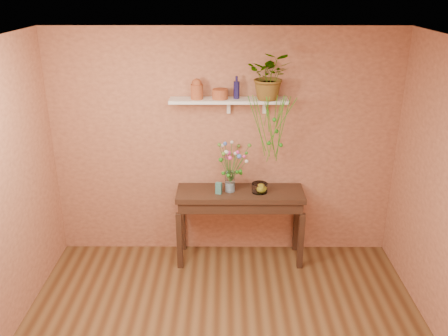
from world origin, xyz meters
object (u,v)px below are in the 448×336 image
terracotta_jug (197,89)px  glass_bowl (260,188)px  sideboard (240,201)px  glass_vase (230,183)px  bouquet (232,158)px  blue_bottle (237,89)px  spider_plant (270,76)px

terracotta_jug → glass_bowl: bearing=-11.3°
sideboard → glass_bowl: glass_bowl is taller
terracotta_jug → glass_vase: terracotta_jug is taller
bouquet → glass_bowl: size_ratio=2.74×
blue_bottle → bouquet: blue_bottle is taller
spider_plant → glass_bowl: (-0.09, -0.12, -1.26)m
blue_bottle → glass_vase: 1.06m
sideboard → bouquet: bouquet is taller
glass_vase → glass_bowl: size_ratio=1.32×
spider_plant → glass_vase: 1.28m
glass_vase → blue_bottle: bearing=64.3°
terracotta_jug → glass_vase: 1.12m
terracotta_jug → spider_plant: (0.79, -0.02, 0.15)m
blue_bottle → glass_bowl: bearing=-31.9°
spider_plant → bouquet: (-0.41, -0.11, -0.90)m
spider_plant → bouquet: 1.00m
blue_bottle → glass_vase: blue_bottle is taller
spider_plant → bouquet: spider_plant is taller
sideboard → spider_plant: size_ratio=2.83×
blue_bottle → spider_plant: (0.36, -0.04, 0.16)m
terracotta_jug → spider_plant: size_ratio=0.44×
spider_plant → blue_bottle: bearing=172.9°
sideboard → terracotta_jug: (-0.48, 0.11, 1.29)m
terracotta_jug → glass_bowl: 1.32m
blue_bottle → terracotta_jug: bearing=-176.3°
terracotta_jug → bouquet: (0.38, -0.12, -0.75)m
spider_plant → sideboard: bearing=-162.2°
spider_plant → terracotta_jug: bearing=178.8°
terracotta_jug → glass_vase: (0.36, -0.11, -1.06)m
blue_bottle → glass_vase: bearing=-115.7°
blue_bottle → bouquet: bearing=-109.1°
sideboard → glass_bowl: (0.22, -0.03, 0.18)m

